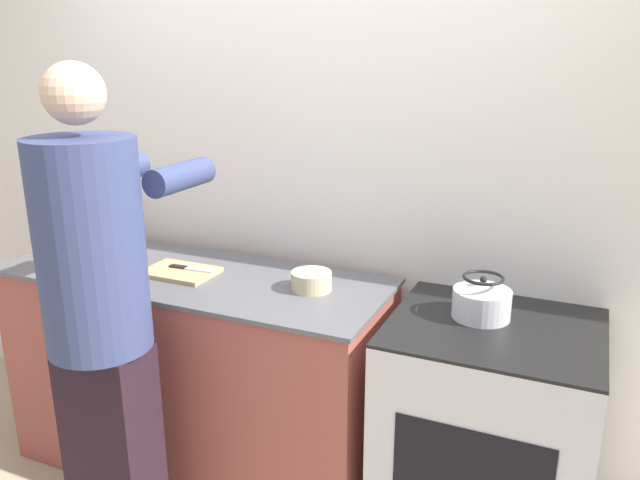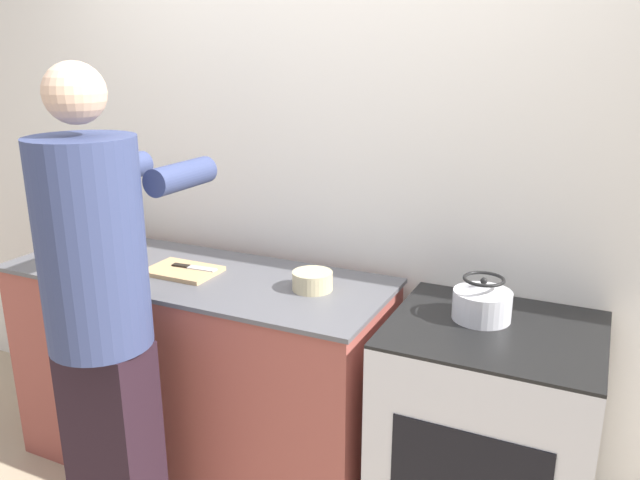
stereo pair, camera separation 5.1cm
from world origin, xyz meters
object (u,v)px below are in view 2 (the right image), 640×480
object	(u,v)px
kettle	(482,302)
cutting_board	(183,271)
person	(101,310)
knife	(193,267)
oven	(485,443)
canister_jar	(115,231)
bowl_prep	(113,254)

from	to	relation	value
kettle	cutting_board	bearing A→B (deg)	-175.64
person	knife	distance (m)	0.55
oven	kettle	bearing A→B (deg)	138.77
oven	canister_jar	distance (m)	1.87
cutting_board	knife	world-z (taller)	knife
person	bowl_prep	size ratio (longest dim) A/B	11.67
oven	canister_jar	xyz separation A→B (m)	(-1.78, 0.10, 0.56)
person	knife	xyz separation A→B (m)	(-0.02, 0.55, -0.02)
bowl_prep	oven	bearing A→B (deg)	1.72
bowl_prep	canister_jar	distance (m)	0.20
person	cutting_board	size ratio (longest dim) A/B	6.14
oven	knife	xyz separation A→B (m)	(-1.26, -0.01, 0.50)
bowl_prep	canister_jar	xyz separation A→B (m)	(-0.12, 0.15, 0.05)
person	kettle	distance (m)	1.32
bowl_prep	person	bearing A→B (deg)	-50.41
person	bowl_prep	xyz separation A→B (m)	(-0.42, 0.51, -0.01)
oven	cutting_board	world-z (taller)	cutting_board
oven	canister_jar	bearing A→B (deg)	176.88
kettle	canister_jar	world-z (taller)	canister_jar
knife	canister_jar	bearing A→B (deg)	164.22
cutting_board	canister_jar	distance (m)	0.52
kettle	bowl_prep	xyz separation A→B (m)	(-1.60, -0.10, -0.02)
oven	kettle	distance (m)	0.53
oven	knife	world-z (taller)	knife
oven	canister_jar	world-z (taller)	canister_jar
knife	person	bearing A→B (deg)	-91.55
oven	person	world-z (taller)	person
oven	cutting_board	xyz separation A→B (m)	(-1.29, -0.04, 0.49)
knife	kettle	bearing A→B (deg)	-0.57
oven	kettle	xyz separation A→B (m)	(-0.06, 0.05, 0.53)
knife	canister_jar	xyz separation A→B (m)	(-0.52, 0.11, 0.07)
knife	kettle	distance (m)	1.20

